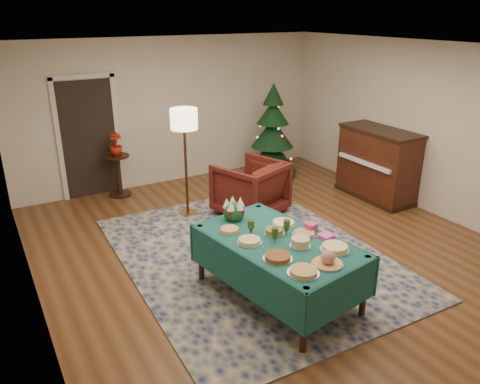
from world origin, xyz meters
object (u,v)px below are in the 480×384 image
gift_box (311,227)px  christmas_tree (272,135)px  floor_lamp (184,126)px  piano (377,165)px  buffet_table (278,252)px  side_table (119,176)px  armchair (250,186)px  potted_plant (116,149)px

gift_box → christmas_tree: bearing=62.4°
floor_lamp → gift_box: bearing=-82.4°
piano → buffet_table: bearing=-152.4°
side_table → piano: (3.90, -2.35, 0.24)m
side_table → piano: bearing=-31.1°
buffet_table → armchair: (0.97, 2.19, -0.10)m
buffet_table → gift_box: bearing=0.0°
gift_box → armchair: bearing=76.7°
potted_plant → christmas_tree: bearing=-8.2°
buffet_table → piano: 3.69m
buffet_table → christmas_tree: bearing=57.1°
armchair → buffet_table: bearing=46.9°
piano → armchair: bearing=168.2°
potted_plant → christmas_tree: christmas_tree is taller
side_table → piano: 4.56m
buffet_table → side_table: size_ratio=2.73×
floor_lamp → side_table: size_ratio=2.30×
armchair → potted_plant: 2.49m
buffet_table → gift_box: gift_box is taller
side_table → potted_plant: bearing=180.0°
floor_lamp → potted_plant: 1.64m
gift_box → side_table: bearing=104.9°
floor_lamp → christmas_tree: 2.52m
potted_plant → piano: size_ratio=0.28×
gift_box → floor_lamp: size_ratio=0.07×
buffet_table → floor_lamp: 2.86m
armchair → floor_lamp: (-0.88, 0.53, 0.98)m
side_table → armchair: bearing=-49.5°
armchair → christmas_tree: size_ratio=0.53×
christmas_tree → gift_box: bearing=-117.6°
floor_lamp → christmas_tree: bearing=22.1°
armchair → potted_plant: (-1.60, 1.87, 0.37)m
buffet_table → floor_lamp: bearing=88.1°
side_table → potted_plant: size_ratio=1.90×
floor_lamp → side_table: bearing=118.2°
buffet_table → floor_lamp: (0.09, 2.72, 0.88)m
side_table → christmas_tree: (2.98, -0.43, 0.46)m
buffet_table → gift_box: 0.49m
floor_lamp → potted_plant: (-0.72, 1.35, -0.61)m
armchair → side_table: bearing=-68.8°
buffet_table → armchair: bearing=66.2°
piano → side_table: bearing=148.9°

